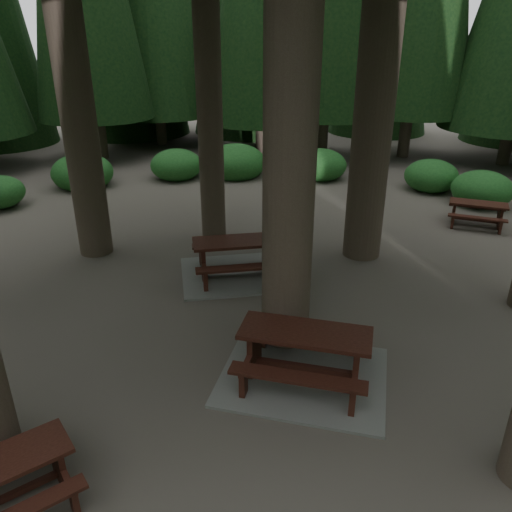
# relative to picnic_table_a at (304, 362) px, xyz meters

# --- Properties ---
(ground) EXTENTS (80.00, 80.00, 0.00)m
(ground) POSITION_rel_picnic_table_a_xyz_m (-1.18, 0.90, -0.31)
(ground) COLOR #534D43
(ground) RESTS_ON ground
(picnic_table_a) EXTENTS (2.81, 2.42, 0.87)m
(picnic_table_a) POSITION_rel_picnic_table_a_xyz_m (0.00, 0.00, 0.00)
(picnic_table_a) COLOR gray
(picnic_table_a) RESTS_ON ground
(picnic_table_c) EXTENTS (3.04, 2.75, 0.86)m
(picnic_table_c) POSITION_rel_picnic_table_a_xyz_m (-1.62, 3.52, -0.01)
(picnic_table_c) COLOR gray
(picnic_table_c) RESTS_ON ground
(picnic_table_d) EXTENTS (1.79, 1.57, 0.67)m
(picnic_table_d) POSITION_rel_picnic_table_a_xyz_m (4.60, 7.61, 0.13)
(picnic_table_d) COLOR black
(picnic_table_d) RESTS_ON ground
(shrub_ring) EXTENTS (23.86, 24.64, 1.49)m
(shrub_ring) POSITION_rel_picnic_table_a_xyz_m (-0.48, 1.65, 0.09)
(shrub_ring) COLOR #216125
(shrub_ring) RESTS_ON ground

